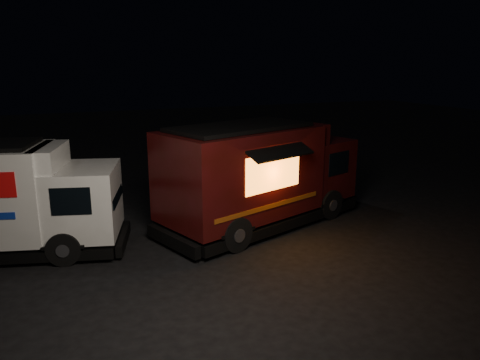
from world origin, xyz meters
The scene contains 2 objects.
ground centered at (0.00, 0.00, 0.00)m, with size 80.00×80.00×0.00m, color black.
red_truck centered at (2.84, 1.91, 1.67)m, with size 7.18×2.64×3.34m, color #370A0C, non-canonical shape.
Camera 1 is at (-3.47, -11.27, 5.22)m, focal length 35.00 mm.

